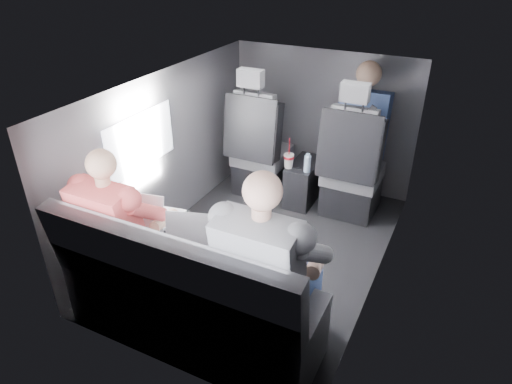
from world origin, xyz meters
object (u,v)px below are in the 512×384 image
at_px(rear_bench, 189,301).
at_px(soda_cup, 289,160).
at_px(laptop_white, 150,215).
at_px(passenger_rear_right, 270,270).
at_px(laptop_black, 274,255).
at_px(front_seat_right, 351,174).
at_px(passenger_rear_left, 126,229).
at_px(front_seat_left, 260,155).
at_px(passenger_front_right, 362,126).
at_px(center_console, 304,182).
at_px(water_bottle, 307,163).
at_px(laptop_silver, 210,238).

xyz_separation_m(rear_bench, soda_cup, (-0.10, 1.78, 0.16)).
bearing_deg(laptop_white, passenger_rear_right, -11.42).
bearing_deg(laptop_black, rear_bench, -150.07).
relative_size(front_seat_right, passenger_rear_left, 1.04).
height_order(front_seat_left, passenger_rear_left, front_seat_left).
height_order(front_seat_left, passenger_front_right, passenger_front_right).
xyz_separation_m(center_console, rear_bench, (-0.00, -1.94, 0.11)).
height_order(laptop_white, passenger_rear_right, passenger_rear_right).
bearing_deg(passenger_rear_right, passenger_front_right, 91.35).
relative_size(center_console, passenger_rear_left, 0.40).
bearing_deg(center_console, water_bottle, -63.64).
bearing_deg(laptop_silver, passenger_rear_right, -15.89).
distance_m(front_seat_right, laptop_black, 1.66).
relative_size(center_console, laptop_black, 1.22).
relative_size(laptop_white, passenger_front_right, 0.42).
distance_m(front_seat_left, water_bottle, 0.55).
height_order(laptop_black, passenger_rear_right, passenger_rear_right).
height_order(front_seat_left, water_bottle, front_seat_left).
height_order(laptop_white, laptop_black, laptop_white).
xyz_separation_m(front_seat_right, laptop_black, (-0.01, -1.65, 0.23)).
xyz_separation_m(laptop_white, passenger_rear_left, (-0.04, -0.19, -0.01)).
bearing_deg(laptop_black, passenger_rear_left, -170.52).
relative_size(front_seat_left, rear_bench, 0.79).
bearing_deg(passenger_rear_right, soda_cup, 109.24).
bearing_deg(laptop_silver, soda_cup, 94.80).
height_order(front_seat_right, laptop_white, front_seat_right).
bearing_deg(laptop_white, passenger_rear_left, -102.66).
height_order(water_bottle, laptop_white, laptop_white).
distance_m(front_seat_left, passenger_rear_right, 2.05).
height_order(soda_cup, laptop_black, laptop_black).
xyz_separation_m(soda_cup, passenger_rear_left, (-0.41, -1.69, 0.15)).
xyz_separation_m(soda_cup, laptop_black, (0.54, -1.53, 0.16)).
xyz_separation_m(front_seat_left, laptop_white, (-0.02, -1.61, 0.23)).
relative_size(soda_cup, laptop_white, 0.76).
distance_m(laptop_white, laptop_black, 0.91).
xyz_separation_m(laptop_silver, passenger_rear_right, (0.46, -0.13, 0.02)).
height_order(passenger_rear_left, passenger_front_right, passenger_front_right).
bearing_deg(passenger_rear_right, center_console, 104.85).
height_order(front_seat_left, rear_bench, front_seat_left).
relative_size(water_bottle, passenger_rear_right, 0.14).
bearing_deg(front_seat_right, center_console, 174.93).
distance_m(water_bottle, laptop_white, 1.60).
relative_size(front_seat_right, water_bottle, 7.22).
height_order(rear_bench, soda_cup, rear_bench).
distance_m(front_seat_left, soda_cup, 0.38).
distance_m(front_seat_left, passenger_rear_left, 1.82).
bearing_deg(laptop_black, laptop_silver, -175.90).
bearing_deg(passenger_front_right, front_seat_right, -88.06).
bearing_deg(passenger_rear_left, center_console, 74.56).
xyz_separation_m(front_seat_right, passenger_front_right, (-0.01, 0.26, 0.36)).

